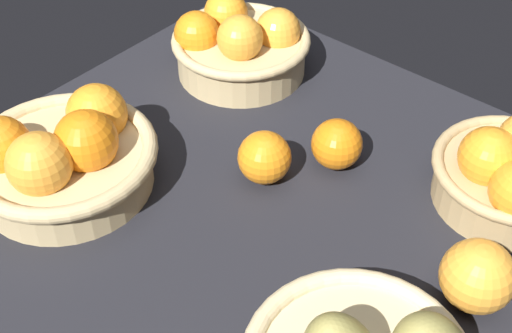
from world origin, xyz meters
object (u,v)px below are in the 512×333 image
(loose_orange_front_gap, at_px, (264,157))
(loose_orange_back_gap, at_px, (337,144))
(loose_orange_side_gap, at_px, (478,276))
(basket_near_left, at_px, (61,156))
(basket_far_left, at_px, (239,45))

(loose_orange_front_gap, distance_m, loose_orange_back_gap, 0.10)
(loose_orange_front_gap, bearing_deg, loose_orange_side_gap, -1.21)
(basket_near_left, distance_m, loose_orange_side_gap, 0.53)
(basket_near_left, relative_size, loose_orange_front_gap, 3.46)
(loose_orange_front_gap, height_order, loose_orange_back_gap, loose_orange_front_gap)
(loose_orange_back_gap, distance_m, loose_orange_side_gap, 0.27)
(basket_far_left, height_order, loose_orange_side_gap, basket_far_left)
(loose_orange_front_gap, distance_m, loose_orange_side_gap, 0.31)
(basket_far_left, bearing_deg, loose_orange_front_gap, -41.36)
(basket_near_left, height_order, loose_orange_front_gap, basket_near_left)
(basket_near_left, xyz_separation_m, loose_orange_back_gap, (0.25, 0.26, -0.01))
(loose_orange_back_gap, bearing_deg, basket_far_left, 161.04)
(basket_far_left, distance_m, loose_orange_back_gap, 0.26)
(basket_far_left, relative_size, loose_orange_side_gap, 2.57)
(basket_near_left, bearing_deg, loose_orange_back_gap, 46.70)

